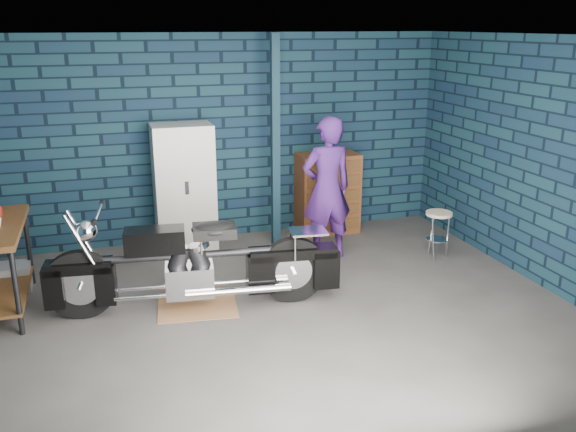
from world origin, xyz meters
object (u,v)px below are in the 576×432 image
at_px(storage_bin, 8,278).
at_px(person, 327,189).
at_px(motorcycle, 195,258).
at_px(tool_chest, 328,193).
at_px(shop_stool, 437,235).
at_px(locker, 184,187).

bearing_deg(storage_bin, person, -1.49).
bearing_deg(motorcycle, tool_chest, 48.19).
height_order(motorcycle, person, person).
distance_m(motorcycle, tool_chest, 2.85).
xyz_separation_m(person, shop_stool, (1.32, -0.42, -0.59)).
relative_size(storage_bin, locker, 0.29).
height_order(person, tool_chest, person).
bearing_deg(shop_stool, motorcycle, -170.11).
distance_m(person, storage_bin, 3.75).
height_order(locker, tool_chest, locker).
bearing_deg(locker, tool_chest, 0.00).
bearing_deg(locker, shop_stool, -24.49).
bearing_deg(storage_bin, locker, 21.48).
relative_size(person, locker, 1.10).
bearing_deg(motorcycle, person, 35.53).
bearing_deg(shop_stool, locker, 155.51).
bearing_deg(storage_bin, tool_chest, 11.39).
distance_m(person, tool_chest, 1.04).
height_order(motorcycle, storage_bin, motorcycle).
relative_size(person, storage_bin, 3.81).
height_order(person, storage_bin, person).
bearing_deg(person, storage_bin, -5.72).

